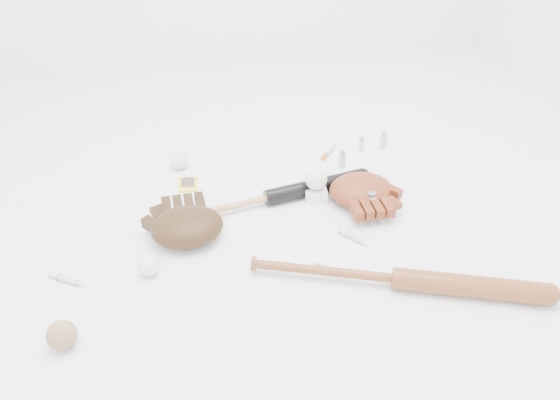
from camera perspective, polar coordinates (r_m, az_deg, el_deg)
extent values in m
plane|color=white|center=(1.89, 0.15, -2.74)|extent=(3.00, 3.00, 0.00)
cube|color=yellow|center=(2.13, -9.57, 1.62)|extent=(0.08, 0.11, 0.01)
cube|color=white|center=(2.02, 3.73, 0.72)|extent=(0.09, 0.09, 0.04)
sphere|color=white|center=(1.99, 3.80, 2.20)|extent=(0.08, 0.08, 0.08)
sphere|color=white|center=(1.91, -10.36, -1.67)|extent=(0.07, 0.07, 0.07)
sphere|color=white|center=(2.22, -10.48, 4.14)|extent=(0.08, 0.08, 0.08)
sphere|color=white|center=(1.74, -13.59, -6.72)|extent=(0.07, 0.07, 0.07)
sphere|color=#957048|center=(1.60, -21.83, -12.97)|extent=(0.08, 0.08, 0.08)
cylinder|color=#ABB4BC|center=(2.34, 8.52, 5.84)|extent=(0.02, 0.02, 0.06)
cylinder|color=#ABB4BC|center=(2.37, 10.76, 6.13)|extent=(0.03, 0.03, 0.07)
cylinder|color=#ABB4BC|center=(2.21, 6.53, 4.27)|extent=(0.03, 0.03, 0.07)
cylinder|color=#ABB4BC|center=(1.96, 9.46, -0.27)|extent=(0.04, 0.04, 0.08)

